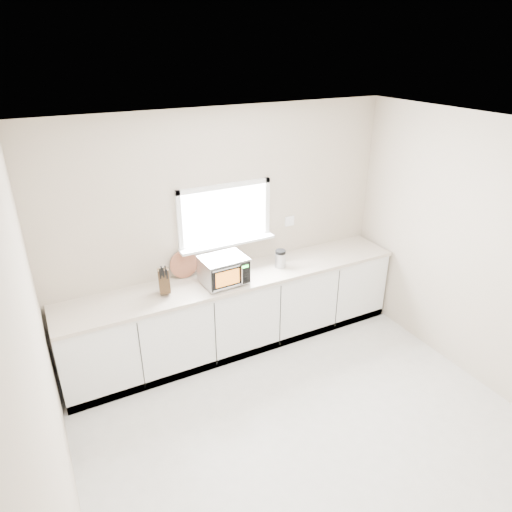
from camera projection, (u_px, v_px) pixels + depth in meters
ground at (319, 444)px, 4.10m from camera, size 4.00×4.00×0.00m
back_wall at (225, 230)px, 5.12m from camera, size 4.00×0.17×2.70m
cabinets at (237, 312)px, 5.28m from camera, size 3.92×0.60×0.88m
countertop at (237, 278)px, 5.07m from camera, size 3.92×0.64×0.04m
microwave at (224, 270)px, 4.85m from camera, size 0.48×0.40×0.30m
knife_block at (164, 281)px, 4.67m from camera, size 0.16×0.25×0.33m
cutting_board at (184, 264)px, 4.98m from camera, size 0.31×0.07×0.31m
coffee_grinder at (280, 259)px, 5.22m from camera, size 0.16×0.16×0.21m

